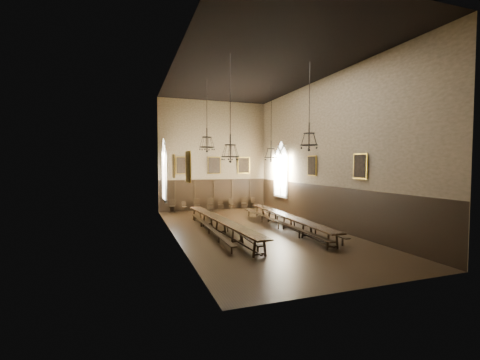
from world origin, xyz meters
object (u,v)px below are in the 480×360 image
bench_left_outer (209,229)px  chandelier_front_left (230,150)px  chandelier_front_right (309,140)px  table_left (221,226)px  bench_right_outer (294,223)px  chair_2 (197,207)px  chandelier_back_left (207,143)px  bench_right_inner (278,224)px  chair_3 (210,207)px  chair_6 (244,205)px  chandelier_back_right (271,153)px  bench_left_inner (228,227)px  chair_4 (221,207)px  chair_5 (232,206)px  chair_7 (254,205)px  table_right (287,222)px  chair_0 (172,209)px  chair_1 (184,209)px

bench_left_outer → chandelier_front_left: size_ratio=1.82×
bench_left_outer → chandelier_front_right: chandelier_front_right is taller
table_left → bench_right_outer: size_ratio=1.08×
chair_2 → chandelier_front_left: chandelier_front_left is taller
chandelier_back_left → chandelier_front_right: bearing=-50.3°
bench_right_outer → bench_right_inner: bearing=-176.5°
bench_left_outer → chair_3: bearing=75.7°
bench_left_outer → chair_6: chair_6 is taller
chandelier_back_left → chandelier_back_right: size_ratio=0.88×
chair_6 → chandelier_front_left: size_ratio=0.20×
bench_left_inner → chandelier_front_left: bearing=-103.9°
chair_3 → chandelier_back_left: bearing=-85.6°
chair_3 → table_left: bearing=-80.4°
chair_4 → chair_5: (0.94, -0.03, 0.01)m
chandelier_front_left → chair_2: bearing=86.8°
chair_7 → chandelier_front_right: size_ratio=0.21×
bench_left_outer → chair_4: chair_4 is taller
chandelier_back_right → bench_right_outer: bearing=-79.4°
chair_5 → bench_right_inner: bearing=-96.2°
table_right → chair_0: chair_0 is taller
chair_5 → chair_6: size_ratio=0.91×
bench_right_inner → chair_4: chair_4 is taller
chair_1 → chair_6: size_ratio=0.86×
bench_right_outer → chair_2: chair_2 is taller
chandelier_back_left → bench_left_inner: bearing=-75.0°
chair_6 → chandelier_front_right: chandelier_front_right is taller
chair_6 → chair_5: bearing=-158.7°
chair_2 → chair_7: bearing=2.8°
chair_4 → chandelier_front_left: bearing=-92.3°
chair_7 → chandelier_back_left: chandelier_back_left is taller
chandelier_back_right → chandelier_front_right: 4.90m
table_right → chair_0: (-5.55, 8.74, -0.10)m
chair_1 → chandelier_back_left: (0.42, -5.99, 4.86)m
table_left → chair_6: bearing=62.5°
bench_left_outer → chandelier_front_left: chandelier_front_left is taller
table_right → bench_left_outer: bearing=176.6°
chandelier_back_right → chair_1: bearing=127.6°
table_left → chair_5: bearing=68.3°
table_right → chandelier_front_right: bearing=-90.5°
chair_0 → chair_2: (2.00, -0.02, -0.00)m
chandelier_front_left → chair_4: bearing=76.4°
chair_0 → chair_5: size_ratio=1.12×
chair_4 → chandelier_front_right: (1.55, -10.99, 4.78)m
table_left → bench_left_outer: 0.65m
bench_left_outer → chair_1: 8.40m
table_right → chandelier_front_right: chandelier_front_right is taller
bench_left_inner → bench_right_inner: (3.02, -0.28, 0.01)m
table_right → bench_left_outer: (-4.65, 0.28, -0.15)m
table_right → chair_5: bearing=94.2°
table_left → chandelier_back_left: (-0.10, 2.64, 4.70)m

